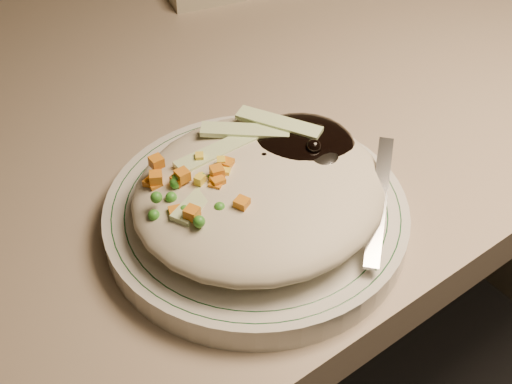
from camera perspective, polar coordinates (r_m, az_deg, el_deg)
desk at (r=0.85m, az=-5.93°, el=-1.72°), size 1.40×0.70×0.74m
plate at (r=0.55m, az=-0.00°, el=-2.00°), size 0.23×0.23×0.02m
plate_rim at (r=0.54m, az=0.00°, el=-1.24°), size 0.22×0.22×0.00m
meal at (r=0.53m, az=0.42°, el=0.59°), size 0.20×0.19×0.05m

